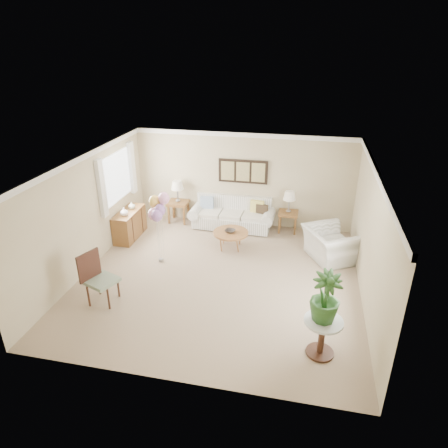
% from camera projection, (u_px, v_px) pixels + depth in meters
% --- Properties ---
extents(ground_plane, '(6.00, 6.00, 0.00)m').
position_uv_depth(ground_plane, '(219.00, 278.00, 8.82)').
color(ground_plane, tan).
extents(room_shell, '(6.04, 6.04, 2.60)m').
position_uv_depth(room_shell, '(214.00, 208.00, 8.24)').
color(room_shell, beige).
rests_on(room_shell, ground).
extents(wall_art_triptych, '(1.35, 0.06, 0.65)m').
position_uv_depth(wall_art_triptych, '(243.00, 171.00, 10.80)').
color(wall_art_triptych, black).
rests_on(wall_art_triptych, ground).
extents(sofa, '(2.35, 0.93, 0.86)m').
position_uv_depth(sofa, '(233.00, 216.00, 11.11)').
color(sofa, white).
rests_on(sofa, ground).
extents(end_table_left, '(0.57, 0.52, 0.62)m').
position_uv_depth(end_table_left, '(178.00, 205.00, 11.37)').
color(end_table_left, brown).
rests_on(end_table_left, ground).
extents(end_table_right, '(0.52, 0.48, 0.57)m').
position_uv_depth(end_table_right, '(288.00, 215.00, 10.80)').
color(end_table_right, brown).
rests_on(end_table_right, ground).
extents(lamp_left, '(0.35, 0.35, 0.61)m').
position_uv_depth(lamp_left, '(177.00, 186.00, 11.13)').
color(lamp_left, gray).
rests_on(lamp_left, end_table_left).
extents(lamp_right, '(0.33, 0.33, 0.59)m').
position_uv_depth(lamp_right, '(290.00, 196.00, 10.57)').
color(lamp_right, gray).
rests_on(lamp_right, end_table_right).
extents(coffee_table, '(0.89, 0.89, 0.45)m').
position_uv_depth(coffee_table, '(231.00, 233.00, 9.94)').
color(coffee_table, '#A56C36').
rests_on(coffee_table, ground).
extents(decor_bowl, '(0.31, 0.31, 0.06)m').
position_uv_depth(decor_bowl, '(230.00, 231.00, 9.90)').
color(decor_bowl, '#2E2824').
rests_on(decor_bowl, coffee_table).
extents(armchair, '(1.45, 1.51, 0.76)m').
position_uv_depth(armchair, '(330.00, 244.00, 9.47)').
color(armchair, white).
rests_on(armchair, ground).
extents(side_table, '(0.64, 0.64, 0.69)m').
position_uv_depth(side_table, '(323.00, 329.00, 6.49)').
color(side_table, silver).
rests_on(side_table, ground).
extents(potted_plant, '(0.60, 0.60, 0.87)m').
position_uv_depth(potted_plant, '(325.00, 297.00, 6.25)').
color(potted_plant, '#274F20').
rests_on(potted_plant, side_table).
extents(accent_chair, '(0.69, 0.69, 1.09)m').
position_uv_depth(accent_chair, '(98.00, 277.00, 7.83)').
color(accent_chair, gray).
rests_on(accent_chair, ground).
extents(credenza, '(0.46, 1.20, 0.74)m').
position_uv_depth(credenza, '(130.00, 224.00, 10.52)').
color(credenza, brown).
rests_on(credenza, ground).
extents(vase_white, '(0.26, 0.26, 0.21)m').
position_uv_depth(vase_white, '(124.00, 212.00, 10.08)').
color(vase_white, white).
rests_on(vase_white, credenza).
extents(vase_sage, '(0.21, 0.21, 0.18)m').
position_uv_depth(vase_sage, '(132.00, 205.00, 10.49)').
color(vase_sage, beige).
rests_on(vase_sage, credenza).
extents(balloon_cluster, '(0.48, 0.46, 1.73)m').
position_uv_depth(balloon_cluster, '(158.00, 208.00, 8.92)').
color(balloon_cluster, gray).
rests_on(balloon_cluster, ground).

